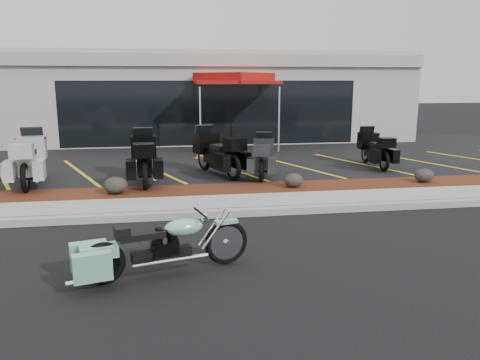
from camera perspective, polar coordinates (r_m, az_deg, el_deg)
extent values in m
plane|color=black|center=(9.21, 2.84, -5.85)|extent=(90.00, 90.00, 0.00)
cube|color=gray|center=(10.03, 1.81, -3.88)|extent=(24.00, 0.25, 0.15)
cube|color=gray|center=(10.69, 1.12, -2.85)|extent=(24.00, 1.20, 0.15)
cube|color=#3B150D|center=(11.84, 0.12, -1.34)|extent=(24.00, 1.20, 0.16)
cube|color=black|center=(17.09, -2.69, 2.83)|extent=(26.00, 9.60, 0.15)
cube|color=#A49D95|center=(23.15, -4.44, 10.05)|extent=(18.00, 8.00, 4.00)
cube|color=black|center=(19.22, -3.48, 8.14)|extent=(12.00, 0.06, 2.60)
cube|color=#A49D95|center=(19.16, -3.56, 14.41)|extent=(18.00, 0.30, 0.50)
ellipsoid|color=black|center=(11.57, -14.93, -0.63)|extent=(0.58, 0.48, 0.41)
ellipsoid|color=black|center=(11.95, 6.54, -0.03)|extent=(0.50, 0.42, 0.35)
ellipsoid|color=black|center=(13.39, 21.53, 0.53)|extent=(0.51, 0.43, 0.36)
cone|color=orange|center=(16.76, -4.69, 3.68)|extent=(0.44, 0.44, 0.46)
cylinder|color=silver|center=(17.67, -5.91, 7.31)|extent=(0.06, 0.06, 2.43)
cylinder|color=silver|center=(17.41, 3.80, 7.27)|extent=(0.06, 0.06, 2.43)
cylinder|color=silver|center=(20.58, -4.48, 8.02)|extent=(0.06, 0.06, 2.43)
cylinder|color=silver|center=(20.35, 3.86, 7.98)|extent=(0.06, 0.06, 2.43)
cube|color=maroon|center=(18.89, -0.69, 11.85)|extent=(3.80, 3.80, 0.13)
cube|color=maroon|center=(18.89, -0.69, 12.40)|extent=(3.20, 3.20, 0.37)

